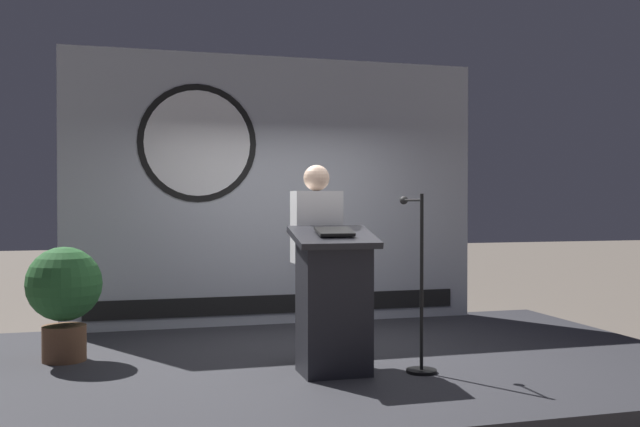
{
  "coord_description": "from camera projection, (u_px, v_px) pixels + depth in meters",
  "views": [
    {
      "loc": [
        -1.64,
        -5.81,
        1.63
      ],
      "look_at": [
        -0.07,
        -0.13,
        1.54
      ],
      "focal_mm": 39.88,
      "sensor_mm": 36.0,
      "label": 1
    }
  ],
  "objects": [
    {
      "name": "ground_plane",
      "position": [
        323.0,
        394.0,
        6.06
      ],
      "size": [
        40.0,
        40.0,
        0.0
      ],
      "primitive_type": "plane",
      "color": "#6B6056"
    },
    {
      "name": "banner_display",
      "position": [
        275.0,
        190.0,
        7.8
      ],
      "size": [
        4.57,
        0.12,
        2.93
      ],
      "color": "#B2B7C1",
      "rests_on": "stage_platform"
    },
    {
      "name": "speaker_person",
      "position": [
        317.0,
        261.0,
        5.97
      ],
      "size": [
        0.4,
        0.26,
        1.65
      ],
      "color": "black",
      "rests_on": "stage_platform"
    },
    {
      "name": "microphone_stand",
      "position": [
        419.0,
        309.0,
        5.6
      ],
      "size": [
        0.24,
        0.52,
        1.4
      ],
      "color": "black",
      "rests_on": "stage_platform"
    },
    {
      "name": "stage_platform",
      "position": [
        323.0,
        376.0,
        6.06
      ],
      "size": [
        6.4,
        4.0,
        0.3
      ],
      "primitive_type": "cube",
      "color": "#333338",
      "rests_on": "ground"
    },
    {
      "name": "podium",
      "position": [
        334.0,
        302.0,
        5.52
      ],
      "size": [
        0.64,
        0.5,
        1.15
      ],
      "color": "#26262B",
      "rests_on": "stage_platform"
    },
    {
      "name": "potted_plant",
      "position": [
        64.0,
        292.0,
        5.96
      ],
      "size": [
        0.62,
        0.62,
        0.96
      ],
      "color": "brown",
      "rests_on": "stage_platform"
    }
  ]
}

